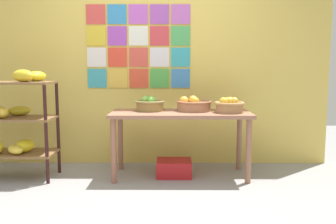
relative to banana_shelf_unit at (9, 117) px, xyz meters
name	(u,v)px	position (x,y,z in m)	size (l,w,h in m)	color
ground	(140,208)	(1.49, -0.87, -0.68)	(9.04, 9.04, 0.00)	gray
back_wall_with_art	(149,47)	(1.49, 0.68, 0.79)	(4.45, 0.07, 2.93)	#D9BC53
banana_shelf_unit	(9,117)	(0.00, 0.00, 0.00)	(1.02, 0.51, 1.19)	black
display_table	(180,120)	(1.87, 0.10, -0.05)	(1.53, 0.65, 0.73)	#94624B
fruit_basket_back_right	(193,104)	(2.02, 0.18, 0.12)	(0.40, 0.40, 0.18)	#A2704F
fruit_basket_left	(229,105)	(2.39, 0.03, 0.12)	(0.32, 0.32, 0.17)	#A37A4F
fruit_basket_right	(150,104)	(1.52, 0.19, 0.12)	(0.33, 0.33, 0.17)	olive
produce_crate_under_table	(174,168)	(1.80, 0.09, -0.59)	(0.39, 0.32, 0.18)	#B41A1E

